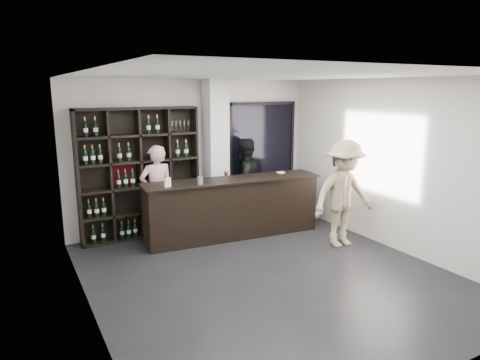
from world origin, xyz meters
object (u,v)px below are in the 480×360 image
tasting_counter (233,208)px  customer (343,194)px  taster_black (244,181)px  wine_shelf (140,174)px  taster_pink (157,192)px

tasting_counter → customer: 2.02m
taster_black → customer: 2.17m
wine_shelf → taster_pink: bearing=-32.8°
tasting_counter → customer: (1.45, -1.35, 0.38)m
wine_shelf → tasting_counter: wine_shelf is taller
taster_black → customer: customer is taller
taster_black → tasting_counter: bearing=36.5°
tasting_counter → taster_pink: (-1.24, 0.65, 0.31)m
wine_shelf → customer: wine_shelf is taller
taster_pink → taster_black: taster_black is taller
tasting_counter → taster_black: bearing=52.0°
taster_pink → taster_black: 1.84m
tasting_counter → taster_black: taster_black is taller
wine_shelf → taster_pink: wine_shelf is taller
taster_black → customer: (0.85, -2.00, 0.06)m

